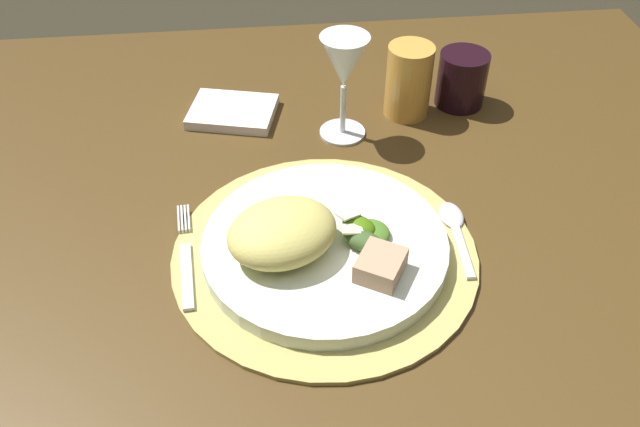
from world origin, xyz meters
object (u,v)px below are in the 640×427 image
at_px(napkin, 233,112).
at_px(wine_glass, 342,67).
at_px(amber_tumbler, 409,81).
at_px(spoon, 454,225).
at_px(fork, 186,259).
at_px(dinner_plate, 325,246).
at_px(dining_table, 357,298).
at_px(dark_tumbler, 462,79).

height_order(napkin, wine_glass, wine_glass).
bearing_deg(amber_tumbler, spoon, -88.83).
distance_m(fork, amber_tumbler, 0.42).
height_order(dinner_plate, spoon, dinner_plate).
xyz_separation_m(spoon, amber_tumbler, (-0.01, 0.25, 0.04)).
relative_size(dining_table, wine_glass, 7.65).
distance_m(fork, wine_glass, 0.33).
height_order(fork, dark_tumbler, dark_tumbler).
bearing_deg(dinner_plate, fork, 178.99).
distance_m(dinner_plate, fork, 0.16).
height_order(spoon, amber_tumbler, amber_tumbler).
bearing_deg(dark_tumbler, wine_glass, -162.15).
bearing_deg(dining_table, wine_glass, 90.79).
bearing_deg(spoon, napkin, 133.44).
xyz_separation_m(dinner_plate, amber_tumbler, (0.15, 0.28, 0.04)).
height_order(dinner_plate, amber_tumbler, amber_tumbler).
distance_m(dining_table, amber_tumbler, 0.32).
xyz_separation_m(dinner_plate, dark_tumbler, (0.24, 0.30, 0.02)).
bearing_deg(napkin, fork, -100.64).
bearing_deg(napkin, wine_glass, -22.13).
distance_m(dining_table, napkin, 0.32).
height_order(dining_table, fork, fork).
relative_size(amber_tumbler, dark_tumbler, 1.31).
distance_m(fork, dark_tumbler, 0.49).
xyz_separation_m(fork, napkin, (0.06, 0.30, -0.00)).
height_order(dining_table, napkin, napkin).
distance_m(dining_table, dinner_plate, 0.19).
bearing_deg(dining_table, napkin, 122.88).
xyz_separation_m(dinner_plate, spoon, (0.16, 0.03, -0.01)).
height_order(fork, wine_glass, wine_glass).
height_order(napkin, dark_tumbler, dark_tumbler).
xyz_separation_m(wine_glass, dark_tumbler, (0.19, 0.06, -0.07)).
bearing_deg(dining_table, dinner_plate, -130.64).
relative_size(dinner_plate, wine_glass, 1.86).
bearing_deg(fork, dining_table, 15.58).
xyz_separation_m(amber_tumbler, dark_tumbler, (0.08, 0.02, -0.01)).
relative_size(spoon, dark_tumbler, 1.57).
relative_size(dining_table, fork, 6.86).
xyz_separation_m(dining_table, napkin, (-0.15, 0.24, 0.16)).
height_order(fork, spoon, spoon).
relative_size(napkin, dark_tumbler, 1.49).
xyz_separation_m(dining_table, wine_glass, (-0.00, 0.18, 0.26)).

